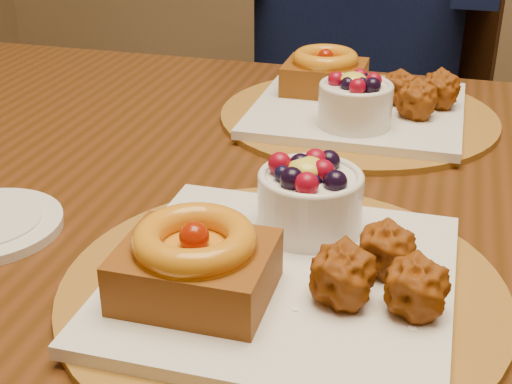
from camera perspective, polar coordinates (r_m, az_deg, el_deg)
dining_table at (r=0.84m, az=5.62°, el=-4.19°), size 1.60×0.90×0.76m
place_setting_near at (r=0.60m, az=1.99°, el=-5.49°), size 0.38×0.38×0.09m
place_setting_far at (r=0.99m, az=8.01°, el=7.20°), size 0.38×0.38×0.09m
chair_far at (r=1.69m, az=9.29°, el=5.64°), size 0.57×0.57×0.93m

